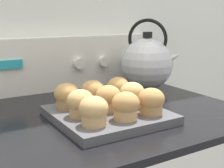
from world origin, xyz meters
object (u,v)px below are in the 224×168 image
Objects in this scene: muffin_r1_c1 at (108,98)px; tea_kettle at (147,63)px; muffin_r0_c1 at (126,106)px; muffin_r0_c2 at (151,102)px; muffin_r0_c0 at (94,111)px; muffin_pan at (108,115)px; muffin_r1_c0 at (80,103)px; muffin_r2_c0 at (67,96)px; muffin_r2_c1 at (93,92)px; muffin_r1_c2 at (132,95)px; muffin_r2_c2 at (118,89)px.

tea_kettle is (0.29, 0.21, 0.04)m from muffin_r1_c1.
muffin_r0_c2 is at bearing -0.39° from muffin_r0_c1.
muffin_r0_c0 is at bearing -137.22° from muffin_r1_c1.
muffin_r1_c0 is at bearing -178.13° from muffin_pan.
muffin_r2_c1 is (0.08, -0.00, 0.00)m from muffin_r2_c0.
muffin_r0_c0 is at bearing 177.34° from muffin_r0_c1.
muffin_pan is 4.08× the size of muffin_r1_c2.
muffin_r0_c1 is 1.00× the size of muffin_r0_c2.
muffin_r2_c2 reaches higher than muffin_pan.
muffin_r0_c0 is 0.08m from muffin_r0_c1.
tea_kettle is at bearing 44.98° from muffin_r1_c2.
muffin_r1_c0 is 0.27× the size of tea_kettle.
tea_kettle is at bearing 45.54° from muffin_r0_c1.
muffin_r1_c2 is 1.00× the size of muffin_r2_c1.
muffin_r1_c0 is (-0.08, -0.00, 0.04)m from muffin_pan.
muffin_r1_c2 is at bearing 0.75° from muffin_pan.
muffin_r1_c2 is 0.27× the size of tea_kettle.
muffin_r1_c0 is at bearing 136.78° from muffin_r0_c1.
muffin_r0_c0 is 1.00× the size of muffin_r0_c2.
muffin_r0_c2 is 1.00× the size of muffin_r2_c0.
muffin_r1_c1 is at bearing -86.45° from muffin_r2_c1.
muffin_r1_c0 is 0.11m from muffin_r2_c1.
muffin_r1_c1 is at bearing 90.07° from muffin_r0_c1.
muffin_pan is at bearing -179.25° from muffin_r1_c2.
muffin_pan is 0.12m from muffin_r2_c0.
muffin_r0_c2 is 1.00× the size of muffin_r1_c0.
muffin_r2_c0 is at bearing 117.26° from muffin_r0_c1.
muffin_r2_c2 is at bearing 86.88° from muffin_r1_c2.
muffin_r2_c0 is at bearing 89.61° from muffin_r0_c0.
muffin_r1_c0 is at bearing -178.68° from muffin_r1_c2.
muffin_pan is 4.08× the size of muffin_r2_c0.
muffin_r1_c1 is 0.08m from muffin_r2_c1.
muffin_r1_c0 is at bearing -149.61° from tea_kettle.
muffin_r2_c2 is at bearing 89.01° from muffin_r0_c2.
muffin_r1_c1 is at bearing -43.81° from muffin_r2_c0.
tea_kettle is at bearing 19.84° from muffin_r2_c0.
muffin_r0_c2 is at bearing -125.77° from tea_kettle.
muffin_r1_c1 is at bearing -135.78° from muffin_r2_c2.
muffin_r0_c1 is at bearing -88.37° from muffin_pan.
muffin_r1_c2 is (0.16, 0.08, 0.00)m from muffin_r0_c0.
muffin_r1_c2 is at bearing 25.81° from muffin_r0_c0.
muffin_r0_c1 is 0.08m from muffin_r1_c1.
muffin_r0_c2 and muffin_r1_c2 have the same top height.
muffin_r2_c0 is at bearing -160.16° from tea_kettle.
muffin_r0_c2 is at bearing -62.83° from muffin_r2_c1.
muffin_r0_c1 and muffin_r0_c2 have the same top height.
tea_kettle is at bearing 54.23° from muffin_r0_c2.
muffin_r0_c2 is at bearing -88.95° from muffin_r1_c2.
muffin_r1_c1 is 0.36m from tea_kettle.
muffin_r1_c0 is 1.00× the size of muffin_r1_c1.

